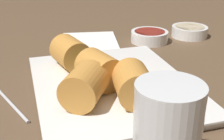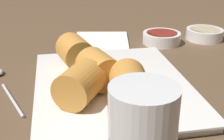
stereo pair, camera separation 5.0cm
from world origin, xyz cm
name	(u,v)px [view 2 (the right image)]	position (x,y,z in cm)	size (l,w,h in cm)	color
table_surface	(105,98)	(0.00, 0.00, 1.00)	(180.00, 140.00, 2.00)	brown
serving_plate	(112,86)	(-0.63, 1.24, 2.76)	(30.38, 24.67, 1.50)	white
roll_front_left	(81,83)	(4.41, -4.20, 6.24)	(8.49, 8.14, 5.47)	#C68438
roll_front_right	(97,67)	(-0.83, -1.11, 6.24)	(8.09, 7.12, 5.47)	#C68438
roll_back_left	(74,51)	(-9.23, -4.11, 6.24)	(8.04, 6.90, 5.47)	#C68438
roll_back_right	(129,83)	(5.71, 2.46, 6.24)	(7.89, 6.39, 5.47)	#C68438
dipping_bowl_near	(162,37)	(-22.34, 17.20, 3.41)	(8.82, 8.82, 2.59)	white
dipping_bowl_far	(204,34)	(-23.27, 28.45, 3.41)	(8.82, 8.82, 2.59)	white
spoon	(0,78)	(-8.03, -17.45, 2.47)	(17.93, 7.85, 1.10)	silver
napkin	(101,42)	(-24.96, 3.20, 2.30)	(17.02, 15.21, 0.60)	white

